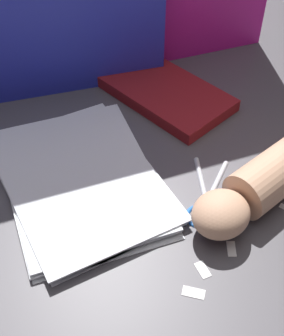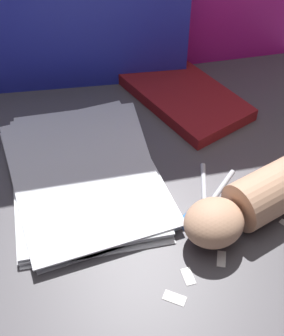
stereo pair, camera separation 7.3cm
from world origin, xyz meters
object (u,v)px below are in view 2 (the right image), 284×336
(paper_stack, at_px, (84,173))
(scissors, at_px, (205,210))
(hand_forearm, at_px, (281,186))
(book_closed, at_px, (184,95))

(paper_stack, xyz_separation_m, scissors, (0.17, -0.13, -0.00))
(paper_stack, distance_m, hand_forearm, 0.32)
(book_closed, bearing_deg, scissors, -102.73)
(paper_stack, xyz_separation_m, hand_forearm, (0.29, -0.14, 0.03))
(paper_stack, relative_size, hand_forearm, 1.00)
(book_closed, distance_m, scissors, 0.29)
(paper_stack, bearing_deg, scissors, -37.48)
(book_closed, relative_size, hand_forearm, 0.85)
(paper_stack, bearing_deg, book_closed, 33.72)
(hand_forearm, bearing_deg, scissors, 173.84)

